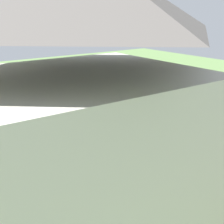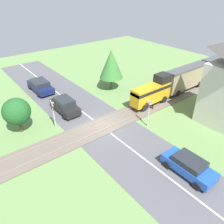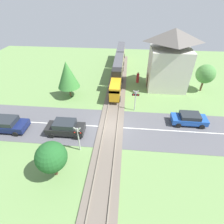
{
  "view_description": "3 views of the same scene",
  "coord_description": "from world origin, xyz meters",
  "px_view_note": "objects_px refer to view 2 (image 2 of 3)",
  "views": [
    {
      "loc": [
        10.64,
        16.12,
        7.26
      ],
      "look_at": [
        0.0,
        1.27,
        1.2
      ],
      "focal_mm": 50.0,
      "sensor_mm": 36.0,
      "label": 1
    },
    {
      "loc": [
        14.47,
        -10.08,
        12.14
      ],
      "look_at": [
        0.0,
        1.27,
        1.2
      ],
      "focal_mm": 35.0,
      "sensor_mm": 36.0,
      "label": 2
    },
    {
      "loc": [
        1.49,
        -14.88,
        13.05
      ],
      "look_at": [
        0.0,
        1.27,
        1.2
      ],
      "focal_mm": 28.0,
      "sensor_mm": 36.0,
      "label": 3
    }
  ],
  "objects_px": {
    "train": "(192,75)",
    "car_behind_queue": "(40,86)",
    "car_far_side": "(189,166)",
    "crossing_signal_east_approach": "(149,110)",
    "car_near_crossing": "(65,105)",
    "pedestrian_by_station": "(201,98)",
    "crossing_signal_west_approach": "(53,111)"
  },
  "relations": [
    {
      "from": "crossing_signal_east_approach",
      "to": "car_far_side",
      "type": "bearing_deg",
      "value": -19.37
    },
    {
      "from": "train",
      "to": "car_far_side",
      "type": "distance_m",
      "value": 15.64
    },
    {
      "from": "car_far_side",
      "to": "crossing_signal_west_approach",
      "type": "bearing_deg",
      "value": -156.29
    },
    {
      "from": "car_near_crossing",
      "to": "crossing_signal_west_approach",
      "type": "bearing_deg",
      "value": -46.48
    },
    {
      "from": "train",
      "to": "pedestrian_by_station",
      "type": "bearing_deg",
      "value": -39.92
    },
    {
      "from": "car_near_crossing",
      "to": "pedestrian_by_station",
      "type": "bearing_deg",
      "value": 58.53
    },
    {
      "from": "train",
      "to": "crossing_signal_west_approach",
      "type": "relative_size",
      "value": 6.85
    },
    {
      "from": "train",
      "to": "pedestrian_by_station",
      "type": "distance_m",
      "value": 4.38
    },
    {
      "from": "car_near_crossing",
      "to": "pedestrian_by_station",
      "type": "distance_m",
      "value": 15.27
    },
    {
      "from": "crossing_signal_west_approach",
      "to": "crossing_signal_east_approach",
      "type": "height_order",
      "value": "same"
    },
    {
      "from": "car_behind_queue",
      "to": "crossing_signal_west_approach",
      "type": "distance_m",
      "value": 9.06
    },
    {
      "from": "crossing_signal_west_approach",
      "to": "pedestrian_by_station",
      "type": "bearing_deg",
      "value": 68.7
    },
    {
      "from": "car_near_crossing",
      "to": "crossing_signal_west_approach",
      "type": "height_order",
      "value": "crossing_signal_west_approach"
    },
    {
      "from": "car_far_side",
      "to": "pedestrian_by_station",
      "type": "xyz_separation_m",
      "value": [
        -5.56,
        10.15,
        0.06
      ]
    },
    {
      "from": "car_far_side",
      "to": "pedestrian_by_station",
      "type": "relative_size",
      "value": 2.22
    },
    {
      "from": "train",
      "to": "crossing_signal_west_approach",
      "type": "xyz_separation_m",
      "value": [
        -2.67,
        -17.91,
        -0.02
      ]
    },
    {
      "from": "crossing_signal_west_approach",
      "to": "crossing_signal_east_approach",
      "type": "xyz_separation_m",
      "value": [
        5.34,
        7.2,
        0.0
      ]
    },
    {
      "from": "train",
      "to": "car_behind_queue",
      "type": "distance_m",
      "value": 19.47
    },
    {
      "from": "train",
      "to": "car_near_crossing",
      "type": "bearing_deg",
      "value": -106.68
    },
    {
      "from": "train",
      "to": "pedestrian_by_station",
      "type": "relative_size",
      "value": 11.27
    },
    {
      "from": "car_near_crossing",
      "to": "crossing_signal_east_approach",
      "type": "distance_m",
      "value": 9.0
    },
    {
      "from": "car_near_crossing",
      "to": "car_behind_queue",
      "type": "bearing_deg",
      "value": 180.0
    },
    {
      "from": "crossing_signal_east_approach",
      "to": "pedestrian_by_station",
      "type": "bearing_deg",
      "value": 85.81
    },
    {
      "from": "car_far_side",
      "to": "crossing_signal_east_approach",
      "type": "bearing_deg",
      "value": 160.63
    },
    {
      "from": "car_behind_queue",
      "to": "car_near_crossing",
      "type": "bearing_deg",
      "value": 0.0
    },
    {
      "from": "train",
      "to": "car_behind_queue",
      "type": "xyz_separation_m",
      "value": [
        -11.4,
        -15.75,
        -1.1
      ]
    },
    {
      "from": "car_far_side",
      "to": "pedestrian_by_station",
      "type": "height_order",
      "value": "pedestrian_by_station"
    },
    {
      "from": "car_far_side",
      "to": "car_behind_queue",
      "type": "height_order",
      "value": "car_behind_queue"
    },
    {
      "from": "car_far_side",
      "to": "pedestrian_by_station",
      "type": "bearing_deg",
      "value": 118.71
    },
    {
      "from": "train",
      "to": "pedestrian_by_station",
      "type": "height_order",
      "value": "train"
    },
    {
      "from": "train",
      "to": "car_near_crossing",
      "type": "distance_m",
      "value": 16.47
    },
    {
      "from": "crossing_signal_west_approach",
      "to": "pedestrian_by_station",
      "type": "distance_m",
      "value": 16.33
    }
  ]
}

